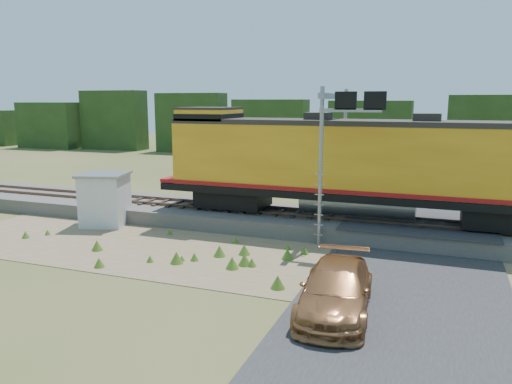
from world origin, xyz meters
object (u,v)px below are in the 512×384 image
at_px(signal_gantry, 339,126).
at_px(car, 336,290).
at_px(shed, 105,199).
at_px(locomotive, 352,163).

xyz_separation_m(signal_gantry, car, (1.85, -9.13, -4.68)).
bearing_deg(shed, locomotive, -2.98).
xyz_separation_m(shed, car, (13.98, -6.88, -0.67)).
bearing_deg(signal_gantry, shed, -169.50).
xyz_separation_m(locomotive, car, (1.30, -9.80, -2.83)).
relative_size(locomotive, shed, 7.00).
bearing_deg(car, shed, 148.43).
height_order(signal_gantry, car, signal_gantry).
bearing_deg(locomotive, signal_gantry, -129.22).
bearing_deg(car, signal_gantry, 96.08).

